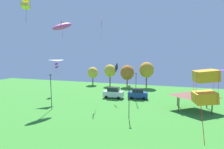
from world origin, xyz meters
TOP-DOWN VIEW (x-y plane):
  - kite_flying_0 at (8.78, 15.41)m, footprint 1.82×1.76m
  - kite_flying_1 at (-9.17, 39.84)m, footprint 1.12×2.60m
  - kite_flying_3 at (-18.12, 26.26)m, footprint 1.47×1.56m
  - kite_flying_5 at (-15.90, 33.99)m, footprint 2.54×5.82m
  - kite_flying_6 at (-17.11, 33.78)m, footprint 3.07×3.15m
  - kite_flying_7 at (-21.79, 39.79)m, footprint 1.09×1.03m
  - kite_flying_8 at (-5.12, 38.61)m, footprint 1.33×1.96m
  - parked_car_leftmost at (-6.13, 39.54)m, footprint 4.84×2.18m
  - parked_car_second_from_left at (-0.52, 40.62)m, footprint 4.72×2.40m
  - park_pavilion at (10.72, 35.37)m, footprint 6.83×5.39m
  - light_post_0 at (-0.50, 37.95)m, footprint 0.36×0.20m
  - light_post_1 at (0.24, 27.68)m, footprint 0.36×0.20m
  - light_post_2 at (-14.48, 27.52)m, footprint 0.36×0.20m
  - treeline_tree_0 at (-18.57, 55.38)m, footprint 3.51×3.51m
  - treeline_tree_1 at (-12.28, 55.33)m, footprint 3.82×3.82m
  - treeline_tree_2 at (-6.39, 55.11)m, footprint 4.35×4.35m
  - treeline_tree_3 at (-0.38, 56.02)m, footprint 4.48×4.48m

SIDE VIEW (x-z plane):
  - parked_car_second_from_left at x=-0.52m, z-range -0.02..2.39m
  - parked_car_leftmost at x=-6.13m, z-range -0.03..2.53m
  - light_post_1 at x=0.24m, z-range 0.39..5.76m
  - park_pavilion at x=10.72m, z-range 1.28..4.88m
  - light_post_0 at x=-0.50m, z-range 0.40..6.70m
  - light_post_2 at x=-14.48m, z-range 0.40..7.06m
  - treeline_tree_0 at x=-18.57m, z-range 1.08..7.16m
  - treeline_tree_2 at x=-6.39m, z-range 1.08..8.04m
  - treeline_tree_1 at x=-12.28m, z-range 1.40..8.44m
  - treeline_tree_3 at x=-0.38m, z-range 1.50..9.46m
  - kite_flying_8 at x=-5.12m, z-range 6.16..8.48m
  - kite_flying_7 at x=-21.79m, z-range 5.85..9.01m
  - kite_flying_0 at x=8.78m, z-range 4.75..10.77m
  - kite_flying_6 at x=-17.11m, z-range 7.78..8.05m
  - kite_flying_5 at x=-15.90m, z-range 14.33..18.23m
  - kite_flying_1 at x=-9.17m, z-range 14.71..20.36m
  - kite_flying_3 at x=-18.12m, z-range 17.01..21.63m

